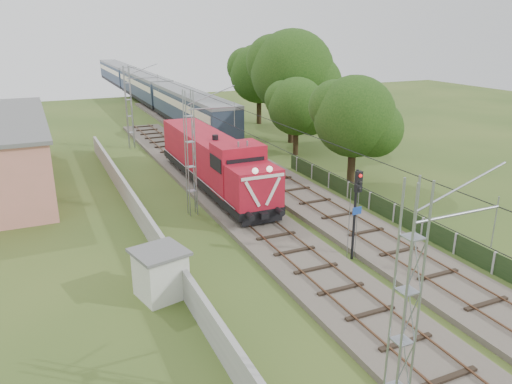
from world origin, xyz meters
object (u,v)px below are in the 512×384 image
locomotive (214,160)px  relay_hut (161,273)px  coach_rake (144,85)px  signal_post (357,199)px

locomotive → relay_hut: 15.44m
coach_rake → relay_hut: (-12.40, -59.60, -1.53)m
signal_post → locomotive: bearing=100.7°
locomotive → signal_post: 14.29m
locomotive → signal_post: size_ratio=3.55×
signal_post → coach_rake: bearing=87.8°
locomotive → signal_post: signal_post is taller
signal_post → relay_hut: (-10.05, 0.50, -2.21)m
signal_post → relay_hut: bearing=177.2°
coach_rake → signal_post: 60.14m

